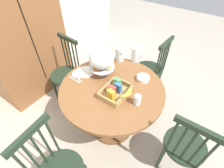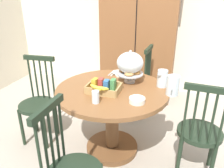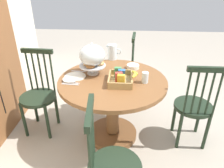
{
  "view_description": "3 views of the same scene",
  "coord_description": "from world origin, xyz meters",
  "px_view_note": "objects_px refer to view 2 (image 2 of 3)",
  "views": [
    {
      "loc": [
        -1.04,
        -0.71,
        1.96
      ],
      "look_at": [
        -0.04,
        -0.0,
        0.79
      ],
      "focal_mm": 26.18,
      "sensor_mm": 36.0,
      "label": 1
    },
    {
      "loc": [
        0.57,
        -1.93,
        1.66
      ],
      "look_at": [
        -0.04,
        -0.0,
        0.79
      ],
      "focal_mm": 36.11,
      "sensor_mm": 36.0,
      "label": 2
    },
    {
      "loc": [
        -1.98,
        -0.13,
        1.72
      ],
      "look_at": [
        -0.14,
        -0.0,
        0.74
      ],
      "focal_mm": 34.2,
      "sensor_mm": 36.0,
      "label": 3
    }
  ],
  "objects_px": {
    "dining_table": "(112,109)",
    "windsor_chair_by_cabinet": "(199,134)",
    "windsor_chair_facing_door": "(137,84)",
    "orange_juice_pitcher": "(173,86)",
    "windsor_chair_far_side": "(38,104)",
    "pastry_stand_with_dome": "(130,64)",
    "china_plate_large": "(125,75)",
    "china_plate_small": "(119,72)",
    "cereal_bowl": "(137,100)",
    "milk_pitcher": "(162,79)",
    "drinking_glass": "(96,97)",
    "wooden_armoire": "(139,35)",
    "cereal_basket": "(103,87)"
  },
  "relations": [
    {
      "from": "windsor_chair_facing_door",
      "to": "windsor_chair_far_side",
      "type": "bearing_deg",
      "value": -136.07
    },
    {
      "from": "windsor_chair_far_side",
      "to": "china_plate_small",
      "type": "xyz_separation_m",
      "value": [
        0.8,
        0.47,
        0.3
      ]
    },
    {
      "from": "windsor_chair_by_cabinet",
      "to": "cereal_basket",
      "type": "distance_m",
      "value": 0.97
    },
    {
      "from": "wooden_armoire",
      "to": "drinking_glass",
      "type": "relative_size",
      "value": 17.82
    },
    {
      "from": "wooden_armoire",
      "to": "china_plate_small",
      "type": "distance_m",
      "value": 1.1
    },
    {
      "from": "pastry_stand_with_dome",
      "to": "china_plate_large",
      "type": "xyz_separation_m",
      "value": [
        -0.09,
        0.17,
        -0.19
      ]
    },
    {
      "from": "windsor_chair_facing_door",
      "to": "milk_pitcher",
      "type": "distance_m",
      "value": 0.83
    },
    {
      "from": "cereal_bowl",
      "to": "drinking_glass",
      "type": "xyz_separation_m",
      "value": [
        -0.34,
        -0.11,
        0.03
      ]
    },
    {
      "from": "drinking_glass",
      "to": "pastry_stand_with_dome",
      "type": "bearing_deg",
      "value": 72.9
    },
    {
      "from": "windsor_chair_facing_door",
      "to": "orange_juice_pitcher",
      "type": "height_order",
      "value": "windsor_chair_facing_door"
    },
    {
      "from": "china_plate_small",
      "to": "cereal_bowl",
      "type": "height_order",
      "value": "cereal_bowl"
    },
    {
      "from": "windsor_chair_far_side",
      "to": "cereal_basket",
      "type": "distance_m",
      "value": 0.87
    },
    {
      "from": "milk_pitcher",
      "to": "china_plate_large",
      "type": "relative_size",
      "value": 0.81
    },
    {
      "from": "pastry_stand_with_dome",
      "to": "china_plate_large",
      "type": "relative_size",
      "value": 1.56
    },
    {
      "from": "drinking_glass",
      "to": "windsor_chair_by_cabinet",
      "type": "bearing_deg",
      "value": 14.66
    },
    {
      "from": "windsor_chair_by_cabinet",
      "to": "windsor_chair_facing_door",
      "type": "height_order",
      "value": "same"
    },
    {
      "from": "cereal_basket",
      "to": "china_plate_large",
      "type": "distance_m",
      "value": 0.5
    },
    {
      "from": "orange_juice_pitcher",
      "to": "china_plate_large",
      "type": "height_order",
      "value": "orange_juice_pitcher"
    },
    {
      "from": "pastry_stand_with_dome",
      "to": "drinking_glass",
      "type": "distance_m",
      "value": 0.59
    },
    {
      "from": "orange_juice_pitcher",
      "to": "milk_pitcher",
      "type": "distance_m",
      "value": 0.2
    },
    {
      "from": "dining_table",
      "to": "milk_pitcher",
      "type": "distance_m",
      "value": 0.59
    },
    {
      "from": "drinking_glass",
      "to": "china_plate_small",
      "type": "bearing_deg",
      "value": 90.9
    },
    {
      "from": "cereal_basket",
      "to": "china_plate_small",
      "type": "relative_size",
      "value": 2.11
    },
    {
      "from": "milk_pitcher",
      "to": "china_plate_large",
      "type": "height_order",
      "value": "milk_pitcher"
    },
    {
      "from": "windsor_chair_by_cabinet",
      "to": "cereal_basket",
      "type": "relative_size",
      "value": 3.09
    },
    {
      "from": "windsor_chair_far_side",
      "to": "milk_pitcher",
      "type": "distance_m",
      "value": 1.39
    },
    {
      "from": "windsor_chair_far_side",
      "to": "cereal_bowl",
      "type": "relative_size",
      "value": 6.96
    },
    {
      "from": "pastry_stand_with_dome",
      "to": "china_plate_large",
      "type": "bearing_deg",
      "value": 118.47
    },
    {
      "from": "orange_juice_pitcher",
      "to": "drinking_glass",
      "type": "relative_size",
      "value": 1.78
    },
    {
      "from": "cereal_bowl",
      "to": "drinking_glass",
      "type": "relative_size",
      "value": 1.27
    },
    {
      "from": "windsor_chair_facing_door",
      "to": "cereal_bowl",
      "type": "relative_size",
      "value": 6.96
    },
    {
      "from": "cereal_basket",
      "to": "china_plate_large",
      "type": "bearing_deg",
      "value": 80.17
    },
    {
      "from": "windsor_chair_facing_door",
      "to": "milk_pitcher",
      "type": "relative_size",
      "value": 5.49
    },
    {
      "from": "windsor_chair_far_side",
      "to": "milk_pitcher",
      "type": "xyz_separation_m",
      "value": [
        1.32,
        0.26,
        0.37
      ]
    },
    {
      "from": "wooden_armoire",
      "to": "cereal_basket",
      "type": "relative_size",
      "value": 6.2
    },
    {
      "from": "china_plate_small",
      "to": "milk_pitcher",
      "type": "bearing_deg",
      "value": -22.75
    },
    {
      "from": "windsor_chair_by_cabinet",
      "to": "china_plate_large",
      "type": "bearing_deg",
      "value": 149.61
    },
    {
      "from": "windsor_chair_facing_door",
      "to": "drinking_glass",
      "type": "height_order",
      "value": "windsor_chair_facing_door"
    },
    {
      "from": "windsor_chair_far_side",
      "to": "orange_juice_pitcher",
      "type": "height_order",
      "value": "windsor_chair_far_side"
    },
    {
      "from": "pastry_stand_with_dome",
      "to": "orange_juice_pitcher",
      "type": "xyz_separation_m",
      "value": [
        0.45,
        -0.18,
        -0.11
      ]
    },
    {
      "from": "milk_pitcher",
      "to": "drinking_glass",
      "type": "xyz_separation_m",
      "value": [
        -0.5,
        -0.53,
        -0.02
      ]
    },
    {
      "from": "pastry_stand_with_dome",
      "to": "drinking_glass",
      "type": "bearing_deg",
      "value": -107.1
    },
    {
      "from": "orange_juice_pitcher",
      "to": "drinking_glass",
      "type": "distance_m",
      "value": 0.72
    },
    {
      "from": "windsor_chair_by_cabinet",
      "to": "milk_pitcher",
      "type": "bearing_deg",
      "value": 142.89
    },
    {
      "from": "windsor_chair_far_side",
      "to": "drinking_glass",
      "type": "relative_size",
      "value": 8.86
    },
    {
      "from": "dining_table",
      "to": "windsor_chair_by_cabinet",
      "type": "xyz_separation_m",
      "value": [
        0.85,
        -0.09,
        -0.06
      ]
    },
    {
      "from": "milk_pitcher",
      "to": "drinking_glass",
      "type": "relative_size",
      "value": 1.61
    },
    {
      "from": "china_plate_small",
      "to": "cereal_bowl",
      "type": "bearing_deg",
      "value": -61.08
    },
    {
      "from": "cereal_basket",
      "to": "china_plate_large",
      "type": "relative_size",
      "value": 1.44
    },
    {
      "from": "windsor_chair_facing_door",
      "to": "orange_juice_pitcher",
      "type": "relative_size",
      "value": 4.97
    }
  ]
}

